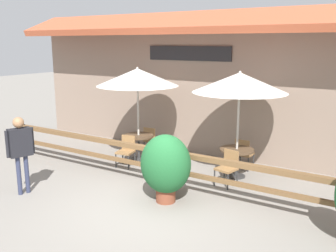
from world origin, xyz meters
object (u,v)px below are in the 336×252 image
at_px(chair_near_wallside, 152,139).
at_px(pedestrian, 20,145).
at_px(chair_near_streetside, 126,150).
at_px(patio_umbrella_middle, 240,83).
at_px(patio_umbrella_near, 137,77).
at_px(dining_table_near, 139,140).
at_px(dining_table_middle, 237,155).
at_px(chair_middle_streetside, 228,166).
at_px(potted_plant_tall_tropical, 166,165).
at_px(chair_middle_wallside, 244,153).

relative_size(chair_near_wallside, pedestrian, 0.48).
height_order(chair_near_streetside, patio_umbrella_middle, patio_umbrella_middle).
relative_size(patio_umbrella_near, dining_table_near, 3.10).
distance_m(chair_near_streetside, dining_table_middle, 2.97).
xyz_separation_m(patio_umbrella_near, chair_near_streetside, (0.06, -0.65, -1.91)).
xyz_separation_m(chair_middle_streetside, potted_plant_tall_tropical, (-0.75, -1.57, 0.35)).
bearing_deg(dining_table_near, chair_middle_streetside, -9.77).
bearing_deg(potted_plant_tall_tropical, patio_umbrella_middle, 72.19).
bearing_deg(patio_umbrella_middle, chair_middle_streetside, -86.70).
distance_m(dining_table_near, potted_plant_tall_tropical, 3.05).
distance_m(dining_table_near, patio_umbrella_middle, 3.44).
bearing_deg(potted_plant_tall_tropical, chair_middle_wallside, 76.93).
xyz_separation_m(potted_plant_tall_tropical, pedestrian, (-2.93, -1.30, 0.32)).
bearing_deg(chair_near_streetside, patio_umbrella_near, 86.34).
distance_m(patio_umbrella_near, patio_umbrella_middle, 2.93).
xyz_separation_m(patio_umbrella_near, patio_umbrella_middle, (2.93, 0.13, 0.00)).
relative_size(dining_table_middle, potted_plant_tall_tropical, 0.59).
distance_m(dining_table_middle, pedestrian, 5.09).
bearing_deg(chair_middle_wallside, patio_umbrella_near, 16.66).
bearing_deg(dining_table_near, pedestrian, -101.81).
xyz_separation_m(dining_table_near, potted_plant_tall_tropical, (2.22, -2.09, 0.23)).
distance_m(patio_umbrella_near, potted_plant_tall_tropical, 3.43).
relative_size(dining_table_near, potted_plant_tall_tropical, 0.59).
bearing_deg(chair_middle_wallside, chair_near_wallside, 4.09).
relative_size(dining_table_near, chair_middle_streetside, 1.03).
bearing_deg(potted_plant_tall_tropical, dining_table_near, 136.79).
relative_size(patio_umbrella_near, pedestrian, 1.52).
bearing_deg(pedestrian, chair_middle_streetside, -33.28).
bearing_deg(chair_near_wallside, pedestrian, 80.04).
height_order(patio_umbrella_middle, chair_middle_wallside, patio_umbrella_middle).
bearing_deg(chair_middle_streetside, chair_near_wallside, 171.29).
height_order(dining_table_middle, potted_plant_tall_tropical, potted_plant_tall_tropical).
xyz_separation_m(chair_near_wallside, chair_middle_wallside, (2.87, 0.11, 0.00)).
bearing_deg(chair_near_wallside, dining_table_near, 89.00).
bearing_deg(chair_middle_wallside, chair_near_streetside, 28.47).
height_order(chair_near_streetside, chair_middle_wallside, same).
height_order(chair_near_streetside, chair_near_wallside, same).
relative_size(dining_table_middle, chair_middle_wallside, 1.03).
bearing_deg(dining_table_near, patio_umbrella_near, 90.00).
relative_size(patio_umbrella_near, chair_middle_streetside, 3.18).
relative_size(patio_umbrella_middle, chair_middle_wallside, 3.18).
bearing_deg(potted_plant_tall_tropical, chair_near_wallside, 128.90).
bearing_deg(patio_umbrella_near, patio_umbrella_middle, 2.45).
distance_m(dining_table_middle, potted_plant_tall_tropical, 2.33).
bearing_deg(pedestrian, patio_umbrella_near, 6.86).
distance_m(patio_umbrella_near, dining_table_near, 1.80).
xyz_separation_m(dining_table_near, patio_umbrella_middle, (2.93, 0.13, 1.80)).
relative_size(chair_near_streetside, dining_table_middle, 0.97).
bearing_deg(dining_table_near, dining_table_middle, 2.45).
bearing_deg(patio_umbrella_middle, chair_middle_wallside, 94.48).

